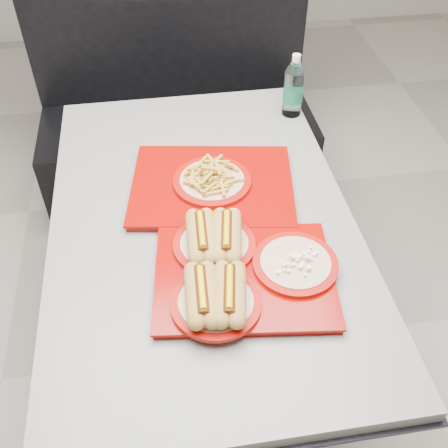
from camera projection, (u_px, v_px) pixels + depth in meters
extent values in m
plane|color=#A09B90|center=(207.00, 352.00, 2.10)|extent=(6.00, 6.00, 0.00)
cylinder|color=black|center=(207.00, 348.00, 2.08)|extent=(0.52, 0.52, 0.05)
cylinder|color=black|center=(205.00, 292.00, 1.84)|extent=(0.11, 0.11, 0.66)
cube|color=black|center=(202.00, 226.00, 1.61)|extent=(0.92, 1.42, 0.01)
cube|color=gray|center=(202.00, 221.00, 1.59)|extent=(0.90, 1.40, 0.04)
cube|color=black|center=(180.00, 155.00, 2.67)|extent=(1.30, 0.55, 0.45)
cube|color=black|center=(168.00, 25.00, 2.44)|extent=(1.30, 0.10, 1.10)
cube|color=#850703|center=(244.00, 278.00, 1.39)|extent=(0.50, 0.41, 0.02)
cube|color=#850703|center=(244.00, 275.00, 1.38)|extent=(0.51, 0.42, 0.01)
cylinder|color=#930C04|center=(216.00, 303.00, 1.30)|extent=(0.23, 0.23, 0.01)
cylinder|color=beige|center=(216.00, 301.00, 1.30)|extent=(0.19, 0.19, 0.01)
cylinder|color=#930C04|center=(214.00, 245.00, 1.45)|extent=(0.23, 0.23, 0.01)
cylinder|color=beige|center=(214.00, 243.00, 1.44)|extent=(0.19, 0.19, 0.01)
cylinder|color=#930C04|center=(295.00, 264.00, 1.40)|extent=(0.23, 0.23, 0.01)
cylinder|color=beige|center=(296.00, 262.00, 1.39)|extent=(0.19, 0.19, 0.01)
cube|color=#850703|center=(212.00, 187.00, 1.66)|extent=(0.55, 0.46, 0.02)
cube|color=#850703|center=(212.00, 184.00, 1.65)|extent=(0.56, 0.47, 0.01)
cylinder|color=#930C04|center=(212.00, 181.00, 1.64)|extent=(0.25, 0.25, 0.01)
cylinder|color=beige|center=(212.00, 180.00, 1.63)|extent=(0.20, 0.20, 0.01)
cylinder|color=silver|center=(293.00, 93.00, 1.92)|extent=(0.07, 0.07, 0.17)
cylinder|color=#175F41|center=(293.00, 95.00, 1.93)|extent=(0.07, 0.07, 0.05)
cone|color=silver|center=(296.00, 66.00, 1.85)|extent=(0.07, 0.07, 0.04)
cylinder|color=silver|center=(297.00, 58.00, 1.83)|extent=(0.03, 0.03, 0.02)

